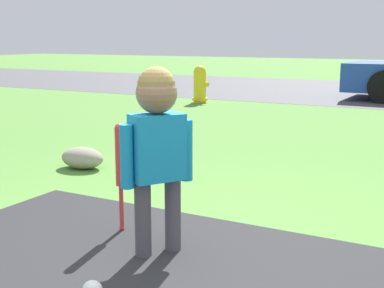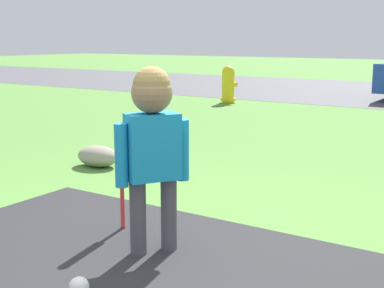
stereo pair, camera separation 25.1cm
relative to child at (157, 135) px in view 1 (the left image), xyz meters
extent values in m
cylinder|color=#4C4751|center=(-0.05, -0.08, -0.47)|extent=(0.09, 0.09, 0.43)
cylinder|color=#4C4751|center=(0.05, 0.08, -0.47)|extent=(0.09, 0.09, 0.43)
cube|color=#198CC6|center=(0.00, 0.00, -0.07)|extent=(0.29, 0.33, 0.37)
cylinder|color=#198CC6|center=(-0.10, -0.15, -0.10)|extent=(0.07, 0.07, 0.35)
cylinder|color=#198CC6|center=(0.10, 0.15, -0.10)|extent=(0.07, 0.07, 0.35)
sphere|color=#997051|center=(0.00, 0.00, 0.23)|extent=(0.23, 0.23, 0.23)
sphere|color=#997A47|center=(0.00, 0.00, 0.27)|extent=(0.21, 0.21, 0.21)
sphere|color=red|center=(-0.40, 0.19, -0.67)|extent=(0.03, 0.03, 0.03)
cylinder|color=red|center=(-0.40, 0.19, -0.54)|extent=(0.03, 0.03, 0.30)
cylinder|color=red|center=(-0.40, 0.19, -0.21)|extent=(0.06, 0.06, 0.37)
sphere|color=red|center=(-0.40, 0.19, -0.02)|extent=(0.06, 0.06, 0.06)
cylinder|color=yellow|center=(-3.19, 6.53, -0.39)|extent=(0.24, 0.24, 0.59)
sphere|color=yellow|center=(-3.19, 6.53, -0.10)|extent=(0.23, 0.23, 0.23)
cylinder|color=yellow|center=(-3.19, 6.53, -0.62)|extent=(0.30, 0.30, 0.05)
cylinder|color=yellow|center=(-3.06, 6.53, -0.33)|extent=(0.11, 0.08, 0.08)
ellipsoid|color=gray|center=(-1.71, 1.38, -0.59)|extent=(0.43, 0.30, 0.20)
camera|label=1|loc=(1.55, -2.44, 0.52)|focal=50.00mm
camera|label=2|loc=(1.77, -2.31, 0.52)|focal=50.00mm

